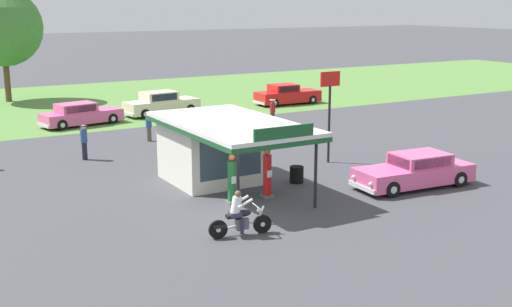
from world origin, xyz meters
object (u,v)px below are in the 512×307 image
Objects in this scene: roadside_pole_sign at (330,100)px; spare_tire_stack at (297,174)px; parked_car_back_row_centre_left at (287,95)px; parked_car_back_row_right at (81,115)px; featured_classic_sedan at (415,171)px; bystander_admiring_sedan at (273,112)px; bystander_chatting_near_pumps at (149,126)px; parked_car_back_row_centre_right at (161,104)px; bystander_standing_back_lot at (84,141)px; gas_pump_offside at (267,175)px; motorcycle_with_rider at (239,217)px; gas_pump_nearside at (232,181)px.

spare_tire_stack is at bearing -145.92° from roadside_pole_sign.
parked_car_back_row_right is at bearing -177.10° from parked_car_back_row_centre_left.
roadside_pole_sign is (-0.59, 5.31, 2.38)m from featured_classic_sedan.
featured_classic_sedan is at bearing -97.52° from bystander_admiring_sedan.
bystander_chatting_near_pumps is at bearing -151.74° from parked_car_back_row_centre_left.
parked_car_back_row_centre_left is (10.12, -0.42, -0.04)m from parked_car_back_row_centre_right.
bystander_standing_back_lot is at bearing -149.45° from bystander_chatting_near_pumps.
gas_pump_offside is 4.56m from motorcycle_with_rider.
parked_car_back_row_centre_left is 7.27× the size of spare_tire_stack.
bystander_admiring_sedan is at bearing -128.34° from parked_car_back_row_centre_left.
gas_pump_nearside reaches higher than parked_car_back_row_centre_left.
gas_pump_nearside reaches higher than bystander_standing_back_lot.
gas_pump_nearside is 0.36× the size of parked_car_back_row_right.
bystander_standing_back_lot is (-2.91, 10.01, 0.05)m from gas_pump_nearside.
bystander_admiring_sedan is (1.92, 14.55, 0.28)m from featured_classic_sedan.
gas_pump_offside reaches higher than spare_tire_stack.
roadside_pole_sign reaches higher than gas_pump_offside.
spare_tire_stack is (-3.37, -2.28, -2.68)m from roadside_pole_sign.
gas_pump_offside reaches higher than featured_classic_sedan.
featured_classic_sedan is 4.99m from spare_tire_stack.
bystander_admiring_sedan reaches higher than motorcycle_with_rider.
parked_car_back_row_centre_left is 16.03m from bystander_chatting_near_pumps.
gas_pump_nearside is 10.42m from bystander_standing_back_lot.
parked_car_back_row_centre_right is 1.25× the size of roadside_pole_sign.
gas_pump_offside is at bearing -147.96° from roadside_pole_sign.
bystander_chatting_near_pumps is at bearing -178.93° from bystander_admiring_sedan.
roadside_pole_sign is (5.73, -9.09, 2.19)m from bystander_chatting_near_pumps.
parked_car_back_row_centre_right reaches higher than parked_car_back_row_right.
roadside_pole_sign is at bearing -84.22° from parked_car_back_row_centre_right.
parked_car_back_row_right is at bearing 91.49° from gas_pump_nearside.
gas_pump_nearside reaches higher than motorcycle_with_rider.
featured_classic_sedan is (7.78, -1.81, -0.23)m from gas_pump_nearside.
parked_car_back_row_centre_left is at bearing -2.35° from parked_car_back_row_centre_right.
roadside_pole_sign is (5.60, 3.50, 2.12)m from gas_pump_offside.
parked_car_back_row_centre_right is at bearing 51.65° from bystander_standing_back_lot.
gas_pump_offside is 0.37× the size of parked_car_back_row_right.
gas_pump_offside reaches higher than parked_car_back_row_centre_left.
gas_pump_nearside is at bearing -127.67° from parked_car_back_row_centre_left.
parked_car_back_row_right is (-16.09, -0.82, -0.03)m from parked_car_back_row_centre_left.
motorcycle_with_rider is at bearing -133.02° from gas_pump_offside.
parked_car_back_row_centre_right is 19.45m from spare_tire_stack.
motorcycle_with_rider is 16.20m from bystander_chatting_near_pumps.
motorcycle_with_rider is 7.01m from spare_tire_stack.
featured_classic_sedan is 3.43× the size of bystander_chatting_near_pumps.
parked_car_back_row_right is (1.00, 22.69, 0.02)m from motorcycle_with_rider.
roadside_pole_sign is 6.14× the size of spare_tire_stack.
featured_classic_sedan is 7.61× the size of spare_tire_stack.
roadside_pole_sign is (-2.51, -9.24, 2.10)m from bystander_admiring_sedan.
bystander_standing_back_lot is (-10.69, 11.81, 0.29)m from featured_classic_sedan.
bystander_standing_back_lot is at bearing 114.27° from gas_pump_offside.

